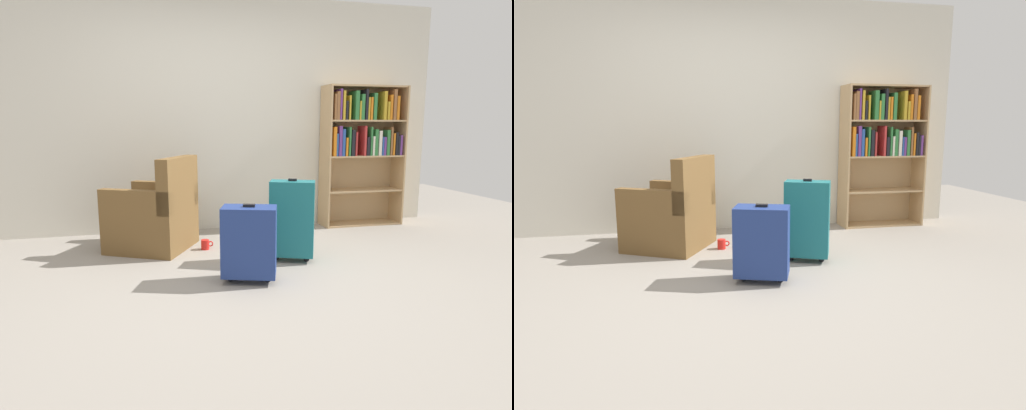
{
  "view_description": "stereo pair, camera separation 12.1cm",
  "coord_description": "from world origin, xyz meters",
  "views": [
    {
      "loc": [
        -0.64,
        -3.03,
        1.19
      ],
      "look_at": [
        0.19,
        0.38,
        0.55
      ],
      "focal_mm": 30.61,
      "sensor_mm": 36.0,
      "label": 1
    },
    {
      "loc": [
        -0.52,
        -3.06,
        1.19
      ],
      "look_at": [
        0.19,
        0.38,
        0.55
      ],
      "focal_mm": 30.61,
      "sensor_mm": 36.0,
      "label": 2
    }
  ],
  "objects": [
    {
      "name": "bookshelf",
      "position": [
        1.82,
        1.77,
        1.0
      ],
      "size": [
        0.98,
        0.33,
        1.64
      ],
      "color": "tan",
      "rests_on": "ground"
    },
    {
      "name": "ground_plane",
      "position": [
        0.0,
        0.0,
        0.0
      ],
      "size": [
        9.66,
        9.66,
        0.0
      ],
      "primitive_type": "plane",
      "color": "gray"
    },
    {
      "name": "armchair",
      "position": [
        -0.61,
        1.23,
        0.32
      ],
      "size": [
        0.94,
        0.94,
        0.9
      ],
      "color": "brown",
      "rests_on": "ground"
    },
    {
      "name": "suitcase_teal",
      "position": [
        0.56,
        0.55,
        0.38
      ],
      "size": [
        0.43,
        0.33,
        0.74
      ],
      "color": "#19666B",
      "rests_on": "ground"
    },
    {
      "name": "suitcase_navy_blue",
      "position": [
        0.07,
        0.12,
        0.32
      ],
      "size": [
        0.47,
        0.36,
        0.61
      ],
      "color": "navy",
      "rests_on": "ground"
    },
    {
      "name": "back_wall",
      "position": [
        0.0,
        1.99,
        1.3
      ],
      "size": [
        5.52,
        0.1,
        2.6
      ],
      "primitive_type": "cube",
      "color": "beige",
      "rests_on": "ground"
    },
    {
      "name": "mug",
      "position": [
        -0.15,
        1.08,
        0.05
      ],
      "size": [
        0.12,
        0.08,
        0.1
      ],
      "color": "red",
      "rests_on": "ground"
    }
  ]
}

